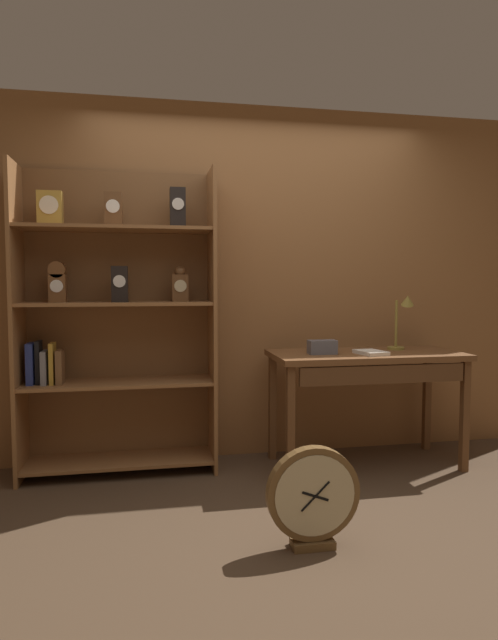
{
  "coord_description": "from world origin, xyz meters",
  "views": [
    {
      "loc": [
        -0.8,
        -2.55,
        1.3
      ],
      "look_at": [
        -0.21,
        0.55,
        1.08
      ],
      "focal_mm": 29.62,
      "sensor_mm": 36.0,
      "label": 1
    }
  ],
  "objects_px": {
    "toolbox_small": "(322,347)",
    "round_clock_large": "(313,496)",
    "workbench": "(367,367)",
    "open_repair_manual": "(371,352)",
    "desk_lamp": "(403,317)",
    "bookshelf": "(115,322)"
  },
  "relations": [
    {
      "from": "bookshelf",
      "to": "toolbox_small",
      "type": "relative_size",
      "value": 10.86
    },
    {
      "from": "workbench",
      "to": "desk_lamp",
      "type": "distance_m",
      "value": 0.47
    },
    {
      "from": "desk_lamp",
      "to": "round_clock_large",
      "type": "height_order",
      "value": "desk_lamp"
    },
    {
      "from": "bookshelf",
      "to": "round_clock_large",
      "type": "height_order",
      "value": "bookshelf"
    },
    {
      "from": "round_clock_large",
      "to": "bookshelf",
      "type": "bearing_deg",
      "value": 128.19
    },
    {
      "from": "bookshelf",
      "to": "toolbox_small",
      "type": "height_order",
      "value": "bookshelf"
    },
    {
      "from": "bookshelf",
      "to": "toolbox_small",
      "type": "xyz_separation_m",
      "value": [
        1.4,
        -0.24,
        -0.17
      ]
    },
    {
      "from": "workbench",
      "to": "open_repair_manual",
      "type": "distance_m",
      "value": 0.14
    },
    {
      "from": "workbench",
      "to": "toolbox_small",
      "type": "relative_size",
      "value": 7.01
    },
    {
      "from": "bookshelf",
      "to": "open_repair_manual",
      "type": "height_order",
      "value": "bookshelf"
    },
    {
      "from": "desk_lamp",
      "to": "toolbox_small",
      "type": "height_order",
      "value": "desk_lamp"
    },
    {
      "from": "toolbox_small",
      "to": "open_repair_manual",
      "type": "distance_m",
      "value": 0.33
    },
    {
      "from": "workbench",
      "to": "round_clock_large",
      "type": "height_order",
      "value": "workbench"
    },
    {
      "from": "workbench",
      "to": "open_repair_manual",
      "type": "bearing_deg",
      "value": -98.17
    },
    {
      "from": "workbench",
      "to": "desk_lamp",
      "type": "height_order",
      "value": "desk_lamp"
    },
    {
      "from": "desk_lamp",
      "to": "round_clock_large",
      "type": "distance_m",
      "value": 1.74
    },
    {
      "from": "toolbox_small",
      "to": "round_clock_large",
      "type": "relative_size",
      "value": 0.38
    },
    {
      "from": "workbench",
      "to": "toolbox_small",
      "type": "xyz_separation_m",
      "value": [
        -0.34,
        -0.0,
        0.15
      ]
    },
    {
      "from": "open_repair_manual",
      "to": "workbench",
      "type": "bearing_deg",
      "value": 71.65
    },
    {
      "from": "desk_lamp",
      "to": "workbench",
      "type": "bearing_deg",
      "value": -162.28
    },
    {
      "from": "open_repair_manual",
      "to": "round_clock_large",
      "type": "relative_size",
      "value": 0.43
    },
    {
      "from": "bookshelf",
      "to": "toolbox_small",
      "type": "distance_m",
      "value": 1.43
    }
  ]
}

